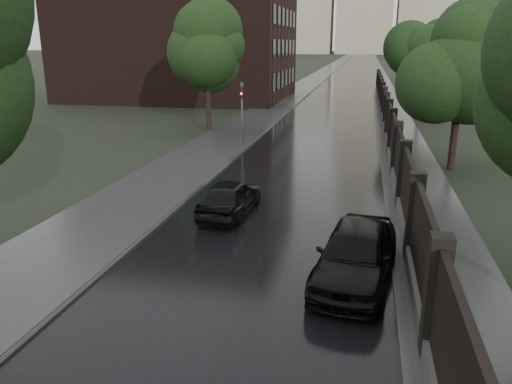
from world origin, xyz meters
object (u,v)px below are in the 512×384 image
object	(u,v)px
tree_left_far	(207,58)
tree_right_c	(423,59)
tree_right_b	(462,71)
hatchback_left	(230,197)
car_right_near	(356,254)
traffic_light	(242,109)

from	to	relation	value
tree_left_far	tree_right_c	bearing A→B (deg)	32.83
tree_left_far	tree_right_b	bearing A→B (deg)	-27.30
tree_left_far	hatchback_left	xyz separation A→B (m)	(6.20, -17.22, -4.55)
tree_right_b	tree_right_c	size ratio (longest dim) A/B	1.00
tree_right_c	car_right_near	distance (m)	32.47
tree_right_c	traffic_light	xyz separation A→B (m)	(-11.80, -15.01, -2.55)
tree_left_far	tree_right_b	size ratio (longest dim) A/B	1.05
traffic_light	car_right_near	bearing A→B (deg)	-66.68
tree_right_b	hatchback_left	distance (m)	13.77
tree_left_far	traffic_light	world-z (taller)	tree_left_far
tree_right_b	hatchback_left	xyz separation A→B (m)	(-9.30, -9.22, -4.26)
tree_right_c	car_right_near	world-z (taller)	tree_right_c
tree_right_c	tree_right_b	bearing A→B (deg)	-90.00
tree_right_b	hatchback_left	world-z (taller)	tree_right_b
traffic_light	car_right_near	distance (m)	18.45
tree_right_b	traffic_light	distance (m)	12.44
hatchback_left	car_right_near	world-z (taller)	car_right_near
tree_left_far	hatchback_left	distance (m)	18.86
tree_right_c	car_right_near	xyz separation A→B (m)	(-4.52, -31.89, -4.13)
traffic_light	car_right_near	world-z (taller)	traffic_light
traffic_light	tree_right_c	bearing A→B (deg)	51.82
tree_left_far	tree_right_c	size ratio (longest dim) A/B	1.05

